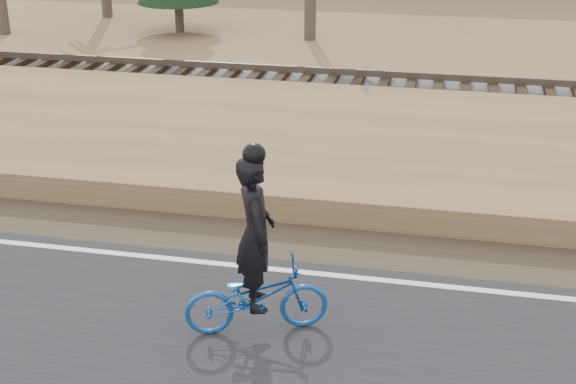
# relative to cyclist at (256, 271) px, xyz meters

# --- Properties ---
(ground) EXTENTS (120.00, 120.00, 0.00)m
(ground) POSITION_rel_cyclist_xyz_m (-0.66, 1.29, -0.84)
(ground) COLOR olive
(ground) RESTS_ON ground
(edge_line) EXTENTS (120.00, 0.12, 0.01)m
(edge_line) POSITION_rel_cyclist_xyz_m (-0.66, 1.49, -0.78)
(edge_line) COLOR silver
(edge_line) RESTS_ON road
(shoulder) EXTENTS (120.00, 1.60, 0.04)m
(shoulder) POSITION_rel_cyclist_xyz_m (-0.66, 2.49, -0.82)
(shoulder) COLOR #473A2B
(shoulder) RESTS_ON ground
(embankment) EXTENTS (120.00, 5.00, 0.44)m
(embankment) POSITION_rel_cyclist_xyz_m (-0.66, 5.49, -0.62)
(embankment) COLOR olive
(embankment) RESTS_ON ground
(ballast) EXTENTS (120.00, 3.00, 0.45)m
(ballast) POSITION_rel_cyclist_xyz_m (-0.66, 9.29, -0.62)
(ballast) COLOR slate
(ballast) RESTS_ON ground
(railroad) EXTENTS (120.00, 2.40, 0.29)m
(railroad) POSITION_rel_cyclist_xyz_m (-0.66, 9.29, -0.32)
(railroad) COLOR black
(railroad) RESTS_ON ballast
(cyclist) EXTENTS (1.79, 1.14, 2.36)m
(cyclist) POSITION_rel_cyclist_xyz_m (0.00, 0.00, 0.00)
(cyclist) COLOR #154A95
(cyclist) RESTS_ON road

